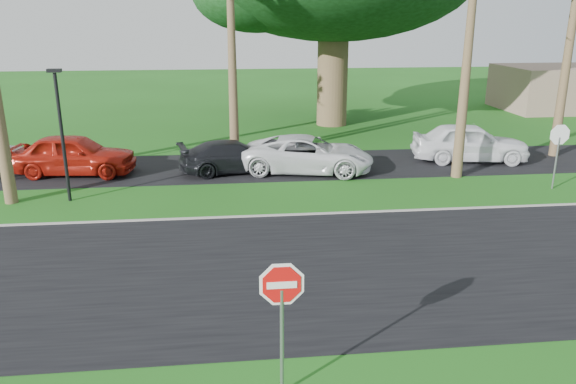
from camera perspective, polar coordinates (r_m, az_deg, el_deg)
The scene contains 12 objects.
ground at distance 12.97m, azimuth -4.19°, elevation -11.78°, with size 120.00×120.00×0.00m, color #1B5214.
road at distance 14.74m, azimuth -4.50°, elevation -7.96°, with size 120.00×8.00×0.02m, color black.
parking_strip at distance 24.64m, azimuth -5.34°, elevation 2.54°, with size 120.00×5.00×0.02m, color black.
curb at distance 18.48m, azimuth -4.93°, elevation -2.52°, with size 120.00×0.12×0.06m, color gray.
stop_sign_near at distance 9.52m, azimuth -0.64°, elevation -11.11°, with size 1.05×0.07×2.62m.
stop_sign_far at distance 23.35m, azimuth 25.79°, elevation 4.48°, with size 1.05×0.07×2.62m.
streetlight_right at distance 20.94m, azimuth -22.05°, elevation 6.09°, with size 0.45×0.25×4.64m.
building_far at distance 44.80m, azimuth 27.05°, elevation 9.42°, with size 10.00×6.00×3.00m, color gray.
car_red at distance 24.81m, azimuth -20.94°, elevation 3.55°, with size 2.00×4.97×1.69m, color #A7190D.
car_dark at distance 23.73m, azimuth -5.54°, elevation 3.58°, with size 1.85×4.56×1.32m, color black.
car_minivan at distance 23.61m, azimuth 2.05°, elevation 3.82°, with size 2.51×5.45×1.52m, color white.
car_pickup at distance 26.64m, azimuth 17.99°, elevation 4.79°, with size 2.05×5.08×1.73m, color white.
Camera 1 is at (-0.31, -11.32, 6.33)m, focal length 35.00 mm.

